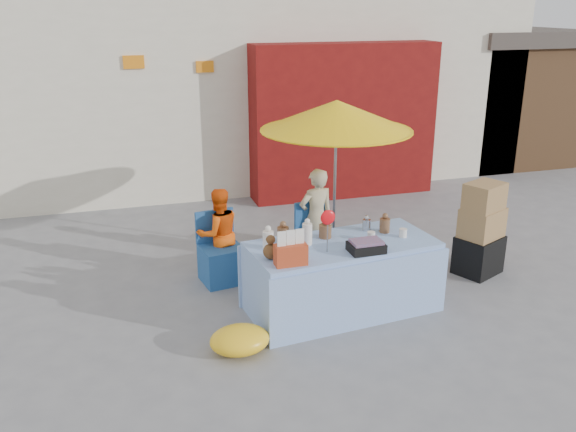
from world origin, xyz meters
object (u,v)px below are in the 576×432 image
object	(u,v)px
vendor_beige	(316,218)
chair_right	(319,250)
chair_left	(222,261)
box_stack	(481,232)
vendor_orange	(219,233)
umbrella	(337,116)
market_table	(341,276)

from	to	relation	value
vendor_beige	chair_right	bearing A→B (deg)	79.60
chair_left	vendor_beige	xyz separation A→B (m)	(1.25, 0.13, 0.39)
vendor_beige	box_stack	xyz separation A→B (m)	(1.86, -0.83, -0.10)
vendor_orange	umbrella	xyz separation A→B (m)	(1.55, 0.15, 1.32)
box_stack	vendor_beige	bearing A→B (deg)	156.00
chair_left	vendor_beige	world-z (taller)	vendor_beige
market_table	vendor_beige	bearing A→B (deg)	77.47
market_table	chair_left	world-z (taller)	market_table
umbrella	market_table	bearing A→B (deg)	-107.66
market_table	box_stack	xyz separation A→B (m)	(2.00, 0.41, 0.14)
market_table	box_stack	world-z (taller)	market_table
chair_left	chair_right	bearing A→B (deg)	-9.31
chair_right	vendor_orange	bearing A→B (deg)	164.54
chair_left	vendor_beige	distance (m)	1.32
vendor_orange	vendor_beige	size ratio (longest dim) A/B	0.88
box_stack	vendor_orange	bearing A→B (deg)	165.09
market_table	box_stack	distance (m)	2.05
vendor_orange	chair_right	bearing A→B (deg)	164.54
vendor_orange	box_stack	world-z (taller)	box_stack
market_table	chair_right	xyz separation A→B (m)	(0.14, 1.10, -0.15)
market_table	vendor_beige	world-z (taller)	vendor_beige
market_table	umbrella	distance (m)	2.08
chair_right	umbrella	xyz separation A→B (m)	(0.30, 0.28, 1.64)
vendor_beige	umbrella	distance (m)	1.30
vendor_beige	umbrella	xyz separation A→B (m)	(0.30, 0.15, 1.25)
chair_left	vendor_beige	size ratio (longest dim) A/B	0.66
vendor_orange	vendor_beige	world-z (taller)	vendor_beige
market_table	chair_right	world-z (taller)	market_table
vendor_beige	umbrella	world-z (taller)	umbrella
chair_left	box_stack	bearing A→B (deg)	-21.87
chair_right	vendor_beige	bearing A→B (deg)	79.60
umbrella	vendor_beige	bearing A→B (deg)	-153.43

